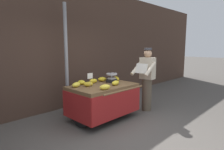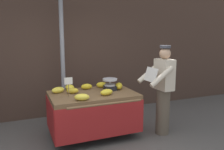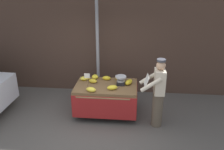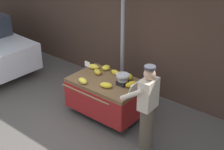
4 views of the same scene
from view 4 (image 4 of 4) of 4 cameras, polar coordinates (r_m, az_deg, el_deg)
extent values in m
plane|color=#514C47|center=(6.80, -8.59, -10.00)|extent=(60.00, 60.00, 0.00)
cube|color=#473328|center=(7.76, 4.91, 9.77)|extent=(16.00, 0.24, 3.53)
cylinder|color=gray|center=(7.51, 1.86, 6.46)|extent=(0.09, 0.09, 2.84)
cube|color=brown|center=(6.86, -0.90, -1.28)|extent=(1.56, 1.01, 0.08)
cylinder|color=black|center=(7.48, -5.01, -2.48)|extent=(0.05, 0.77, 0.77)
cylinder|color=#B7B7BC|center=(7.50, -5.17, -2.41)|extent=(0.01, 0.14, 0.14)
cylinder|color=black|center=(6.71, 3.75, -6.22)|extent=(0.05, 0.77, 0.77)
cylinder|color=#B7B7BC|center=(6.69, 3.96, -6.31)|extent=(0.01, 0.14, 0.14)
cylinder|color=#4C4742|center=(7.35, 1.24, -2.96)|extent=(0.05, 0.05, 0.76)
cube|color=maroon|center=(6.71, -3.65, -5.42)|extent=(1.56, 0.02, 0.60)
cube|color=maroon|center=(7.37, 1.63, -2.16)|extent=(1.56, 0.02, 0.60)
cube|color=maroon|center=(7.49, -5.47, -1.77)|extent=(0.02, 1.01, 0.60)
cube|color=maroon|center=(6.63, 4.33, -5.89)|extent=(0.02, 1.01, 0.60)
cylinder|color=brown|center=(6.41, -4.83, -3.37)|extent=(1.25, 0.04, 0.04)
cube|color=black|center=(6.66, 1.89, -1.38)|extent=(0.20, 0.20, 0.09)
cylinder|color=#B7B7BC|center=(6.62, 1.90, -0.61)|extent=(0.02, 0.02, 0.11)
cylinder|color=#B7B7BC|center=(6.58, 1.91, -0.06)|extent=(0.28, 0.28, 0.04)
cylinder|color=#B7B7BC|center=(6.63, 1.90, -0.88)|extent=(0.21, 0.21, 0.03)
cylinder|color=#997A51|center=(7.01, -4.30, 0.67)|extent=(0.01, 0.01, 0.22)
cube|color=white|center=(6.93, -4.37, 1.91)|extent=(0.14, 0.01, 0.12)
ellipsoid|color=yellow|center=(7.33, -3.25, 1.48)|extent=(0.28, 0.22, 0.11)
ellipsoid|color=gold|center=(6.57, 3.47, -1.65)|extent=(0.25, 0.31, 0.13)
ellipsoid|color=yellow|center=(6.74, -5.17, -1.02)|extent=(0.27, 0.20, 0.11)
ellipsoid|color=gold|center=(6.89, 2.92, -0.25)|extent=(0.28, 0.27, 0.11)
ellipsoid|color=yellow|center=(6.55, -1.05, -1.80)|extent=(0.29, 0.22, 0.11)
ellipsoid|color=gold|center=(7.10, -2.57, 0.56)|extent=(0.25, 0.21, 0.11)
ellipsoid|color=gold|center=(7.05, 0.61, 0.44)|extent=(0.23, 0.14, 0.11)
ellipsoid|color=yellow|center=(7.28, -1.05, 1.31)|extent=(0.19, 0.22, 0.11)
cylinder|color=brown|center=(6.14, 6.07, -9.23)|extent=(0.26, 0.26, 0.88)
cube|color=beige|center=(5.74, 6.43, -3.35)|extent=(0.24, 0.39, 0.58)
sphere|color=tan|center=(5.56, 6.63, 0.16)|extent=(0.21, 0.21, 0.21)
cylinder|color=#3F3F47|center=(5.50, 6.70, 1.32)|extent=(0.20, 0.20, 0.05)
cylinder|color=beige|center=(5.68, 3.49, -3.48)|extent=(0.48, 0.11, 0.37)
cylinder|color=beige|center=(5.99, 5.73, -1.84)|extent=(0.48, 0.11, 0.37)
cube|color=silver|center=(5.87, 3.93, -2.31)|extent=(0.10, 0.34, 0.25)
cylinder|color=black|center=(9.48, -15.15, 2.70)|extent=(0.61, 0.20, 0.60)
camera|label=1|loc=(7.45, -37.88, 3.20)|focal=30.77mm
camera|label=2|loc=(5.61, -39.83, -2.23)|focal=37.11mm
camera|label=3|loc=(3.39, -63.58, 0.60)|focal=38.33mm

